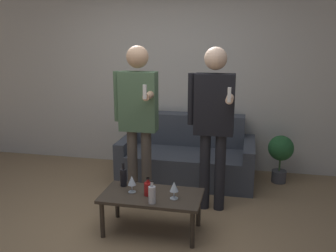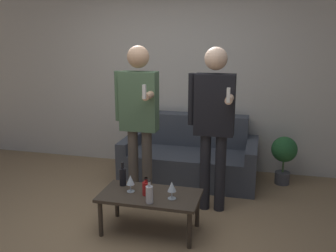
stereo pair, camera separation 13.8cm
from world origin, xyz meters
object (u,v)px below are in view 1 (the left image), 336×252
at_px(coffee_table, 152,199).
at_px(person_standing_left, 138,112).
at_px(couch, 188,157).
at_px(person_standing_right, 213,116).
at_px(bottle_orange, 152,194).

height_order(coffee_table, person_standing_left, person_standing_left).
distance_m(couch, person_standing_right, 1.22).
height_order(couch, bottle_orange, couch).
xyz_separation_m(coffee_table, bottle_orange, (0.05, -0.18, 0.13)).
xyz_separation_m(coffee_table, person_standing_right, (0.51, 0.62, 0.71)).
bearing_deg(coffee_table, person_standing_right, 50.46).
bearing_deg(person_standing_left, bottle_orange, -65.52).
bearing_deg(person_standing_right, couch, 115.04).
xyz_separation_m(couch, bottle_orange, (-0.06, -1.66, 0.19)).
bearing_deg(couch, coffee_table, -94.30).
bearing_deg(person_standing_left, couch, 65.13).
bearing_deg(person_standing_right, bottle_orange, -119.93).
relative_size(coffee_table, person_standing_left, 0.54).
distance_m(couch, person_standing_left, 1.25).
distance_m(couch, bottle_orange, 1.67).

